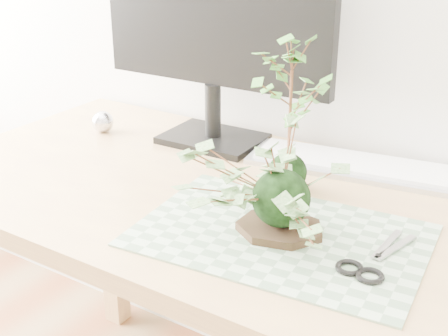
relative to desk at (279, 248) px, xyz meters
The scene contains 9 objects.
desk is the anchor object (origin of this frame).
cutting_mat 0.14m from the desk, 62.86° to the right, with size 0.50×0.33×0.00m, color #5D7D5E.
stone_dish 0.14m from the desk, 63.44° to the right, with size 0.16×0.16×0.01m, color black.
ivy_kokedama 0.23m from the desk, 63.44° to the right, with size 0.31×0.31×0.21m.
maple_kokedama 0.33m from the desk, 110.27° to the left, with size 0.19×0.19×0.33m.
keyboard 0.29m from the desk, 76.54° to the left, with size 0.52×0.22×0.02m.
monitor 0.55m from the desk, 142.55° to the left, with size 0.59×0.18×0.52m.
foil_ball 0.61m from the desk, 167.07° to the left, with size 0.05×0.05×0.05m, color silver.
scissors 0.27m from the desk, 28.15° to the right, with size 0.09×0.19×0.01m.
Camera 1 is at (0.56, 0.27, 1.29)m, focal length 50.00 mm.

